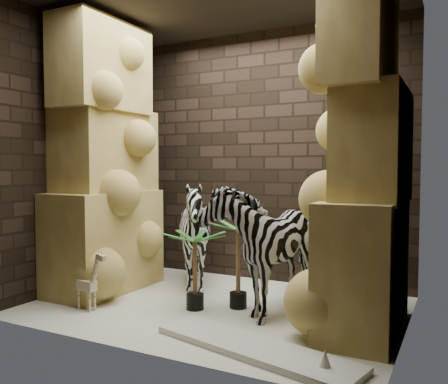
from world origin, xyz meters
The scene contains 13 objects.
floor centered at (0.00, 0.00, 0.00)m, with size 3.50×3.50×0.00m, color beige.
wall_back centered at (0.00, 1.25, 1.50)m, with size 3.50×3.50×0.00m, color black.
wall_front centered at (0.00, -1.25, 1.50)m, with size 3.50×3.50×0.00m, color black.
wall_left centered at (-1.75, 0.00, 1.50)m, with size 3.00×3.00×0.00m, color black.
wall_right centered at (1.75, 0.00, 1.50)m, with size 3.00×3.00×0.00m, color black.
rock_pillar_left centered at (-1.40, 0.00, 1.50)m, with size 0.68×1.30×3.00m, color tan, non-canonical shape.
rock_pillar_right centered at (1.42, 0.00, 1.50)m, with size 0.58×1.25×3.00m, color tan, non-canonical shape.
zebra_right centered at (0.48, 0.19, 0.72)m, with size 0.66×1.22×1.45m, color white.
zebra_left centered at (-0.51, 0.47, 0.55)m, with size 0.98×1.21×1.10m, color white.
giraffe_toy centered at (-1.05, -0.65, 0.30)m, with size 0.31×0.10×0.61m, color beige, non-canonical shape.
palm_front centered at (0.22, 0.08, 0.43)m, with size 0.36×0.36×0.87m, color #256C1C, non-canonical shape.
palm_back centered at (-0.13, -0.16, 0.38)m, with size 0.36×0.36×0.76m, color #256C1C, non-canonical shape.
surfboard centered at (0.79, -0.84, 0.03)m, with size 1.67×0.41×0.05m, color silver.
Camera 1 is at (2.14, -3.96, 1.37)m, focal length 37.22 mm.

